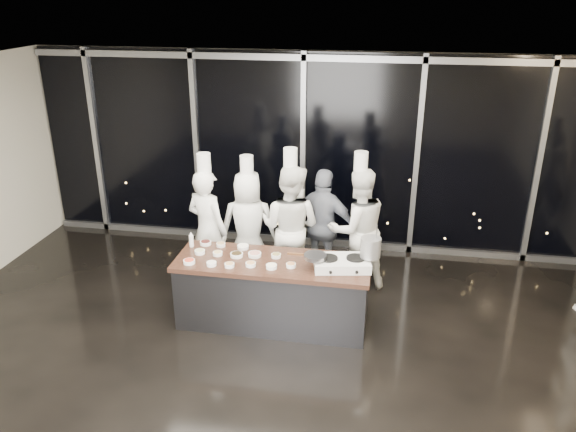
% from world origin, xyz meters
% --- Properties ---
extents(ground, '(9.00, 9.00, 0.00)m').
position_xyz_m(ground, '(0.00, 0.00, 0.00)').
color(ground, black).
rests_on(ground, ground).
extents(room_shell, '(9.02, 7.02, 3.21)m').
position_xyz_m(room_shell, '(0.18, 0.00, 2.25)').
color(room_shell, beige).
rests_on(room_shell, ground).
extents(window_wall, '(8.90, 0.11, 3.20)m').
position_xyz_m(window_wall, '(0.00, 3.43, 1.60)').
color(window_wall, black).
rests_on(window_wall, ground).
extents(demo_counter, '(2.46, 0.86, 0.90)m').
position_xyz_m(demo_counter, '(0.00, 0.90, 0.45)').
color(demo_counter, '#333337').
rests_on(demo_counter, ground).
extents(stove, '(0.74, 0.53, 0.14)m').
position_xyz_m(stove, '(0.87, 0.87, 0.96)').
color(stove, silver).
rests_on(stove, demo_counter).
extents(frying_pan, '(0.50, 0.32, 0.05)m').
position_xyz_m(frying_pan, '(0.54, 0.79, 1.06)').
color(frying_pan, slate).
rests_on(frying_pan, stove).
extents(stock_pot, '(0.29, 0.29, 0.25)m').
position_xyz_m(stock_pot, '(1.21, 0.95, 1.16)').
color(stock_pot, '#B1B1B4').
rests_on(stock_pot, stove).
extents(prep_bowls, '(1.40, 0.71, 0.05)m').
position_xyz_m(prep_bowls, '(-0.49, 0.91, 0.93)').
color(prep_bowls, white).
rests_on(prep_bowls, demo_counter).
extents(squeeze_bottle, '(0.06, 0.06, 0.21)m').
position_xyz_m(squeeze_bottle, '(-1.14, 1.12, 1.00)').
color(squeeze_bottle, white).
rests_on(squeeze_bottle, demo_counter).
extents(chef_far_left, '(0.77, 0.65, 2.02)m').
position_xyz_m(chef_far_left, '(-1.10, 1.70, 0.91)').
color(chef_far_left, white).
rests_on(chef_far_left, ground).
extents(chef_left, '(0.90, 0.66, 1.91)m').
position_xyz_m(chef_left, '(-0.60, 2.05, 0.85)').
color(chef_left, white).
rests_on(chef_left, ground).
extents(chef_center, '(1.04, 0.89, 2.09)m').
position_xyz_m(chef_center, '(0.05, 1.92, 0.94)').
color(chef_center, white).
rests_on(chef_center, ground).
extents(guest, '(1.08, 0.68, 1.72)m').
position_xyz_m(guest, '(0.49, 2.21, 0.86)').
color(guest, '#131E36').
rests_on(guest, ground).
extents(chef_right, '(1.08, 0.99, 2.04)m').
position_xyz_m(chef_right, '(0.99, 2.08, 0.91)').
color(chef_right, white).
rests_on(chef_right, ground).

